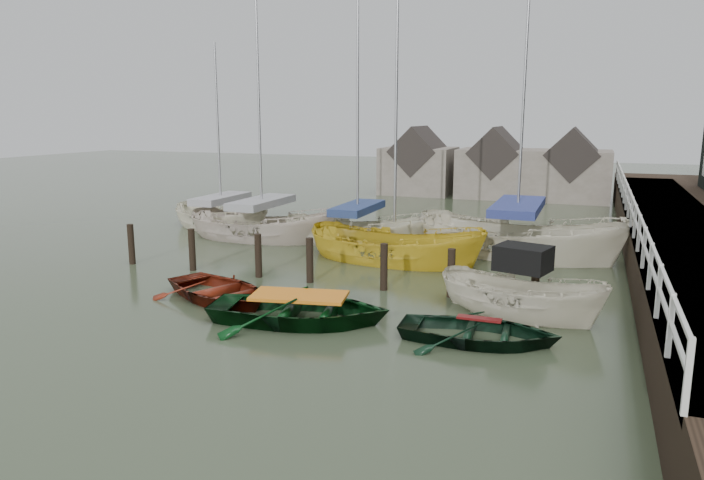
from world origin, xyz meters
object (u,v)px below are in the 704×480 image
at_px(rowboat_red, 219,300).
at_px(sailboat_c, 394,261).
at_px(rowboat_dkgreen, 478,342).
at_px(sailboat_a, 263,238).
at_px(sailboat_e, 222,228).
at_px(motorboat, 519,312).
at_px(rowboat_green, 300,322).
at_px(sailboat_b, 358,241).
at_px(sailboat_d, 516,254).

height_order(rowboat_red, sailboat_c, sailboat_c).
xyz_separation_m(rowboat_dkgreen, sailboat_a, (-10.53, 8.88, 0.06)).
xyz_separation_m(rowboat_red, sailboat_e, (-5.95, 9.42, 0.06)).
relative_size(rowboat_dkgreen, sailboat_c, 0.32).
distance_m(sailboat_a, sailboat_c, 6.60).
bearing_deg(motorboat, sailboat_e, 76.37).
distance_m(rowboat_dkgreen, sailboat_c, 8.17).
distance_m(rowboat_red, rowboat_dkgreen, 7.39).
height_order(rowboat_dkgreen, sailboat_e, sailboat_e).
distance_m(motorboat, sailboat_e, 16.00).
relative_size(rowboat_green, rowboat_dkgreen, 1.25).
bearing_deg(rowboat_green, rowboat_red, 61.24).
distance_m(rowboat_green, rowboat_dkgreen, 4.42).
bearing_deg(rowboat_green, sailboat_e, 29.42).
distance_m(rowboat_red, rowboat_green, 3.09).
bearing_deg(rowboat_green, sailboat_b, 1.03).
xyz_separation_m(rowboat_green, sailboat_e, (-8.89, 10.35, 0.06)).
distance_m(sailboat_c, sailboat_d, 4.64).
relative_size(rowboat_dkgreen, sailboat_b, 0.29).
xyz_separation_m(sailboat_a, sailboat_c, (6.33, -1.87, -0.05)).
bearing_deg(motorboat, rowboat_red, 116.94).
bearing_deg(rowboat_green, sailboat_d, -34.15).
distance_m(rowboat_red, sailboat_d, 11.30).
xyz_separation_m(rowboat_dkgreen, sailboat_c, (-4.20, 7.01, 0.01)).
xyz_separation_m(motorboat, sailboat_a, (-11.19, 6.57, -0.03)).
distance_m(rowboat_red, sailboat_e, 11.14).
distance_m(rowboat_dkgreen, sailboat_d, 9.52).
height_order(sailboat_c, sailboat_e, sailboat_c).
distance_m(sailboat_b, sailboat_d, 6.24).
distance_m(sailboat_c, sailboat_e, 9.62).
xyz_separation_m(rowboat_green, sailboat_c, (0.21, 7.24, 0.01)).
relative_size(sailboat_a, sailboat_b, 0.92).
bearing_deg(sailboat_c, sailboat_d, -50.11).
relative_size(rowboat_dkgreen, sailboat_e, 0.39).
height_order(rowboat_red, motorboat, motorboat).
height_order(motorboat, sailboat_e, sailboat_e).
bearing_deg(rowboat_red, sailboat_e, 56.78).
xyz_separation_m(rowboat_green, sailboat_a, (-6.12, 9.10, 0.06)).
bearing_deg(rowboat_red, rowboat_dkgreen, -70.95).
distance_m(rowboat_green, sailboat_e, 13.64).
distance_m(rowboat_red, sailboat_a, 8.77).
bearing_deg(sailboat_b, sailboat_a, 92.48).
bearing_deg(sailboat_e, rowboat_dkgreen, -104.67).
bearing_deg(rowboat_green, motorboat, -74.68).
distance_m(rowboat_green, sailboat_d, 10.58).
xyz_separation_m(rowboat_green, sailboat_b, (-2.12, 9.74, 0.07)).
xyz_separation_m(sailboat_a, sailboat_e, (-2.77, 1.24, -0.00)).
distance_m(rowboat_dkgreen, sailboat_a, 13.78).
bearing_deg(sailboat_b, rowboat_green, -174.26).
bearing_deg(sailboat_d, rowboat_red, 153.75).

